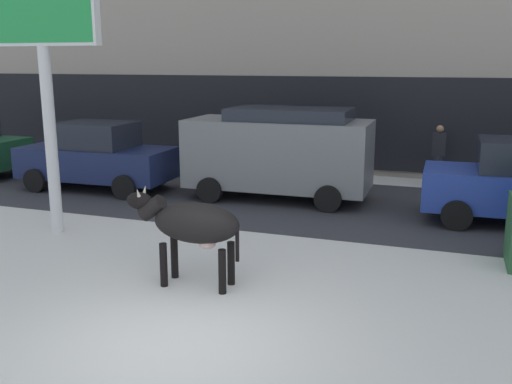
% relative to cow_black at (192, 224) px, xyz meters
% --- Properties ---
extents(ground_plane, '(120.00, 120.00, 0.00)m').
position_rel_cow_black_xyz_m(ground_plane, '(0.60, -1.83, -0.99)').
color(ground_plane, silver).
extents(road_strip, '(60.00, 5.60, 0.01)m').
position_rel_cow_black_xyz_m(road_strip, '(0.60, 5.81, -0.99)').
color(road_strip, '#333338').
rests_on(road_strip, ground).
extents(cow_black, '(1.90, 0.65, 1.54)m').
position_rel_cow_black_xyz_m(cow_black, '(0.00, 0.00, 0.00)').
color(cow_black, black).
rests_on(cow_black, ground).
extents(billboard, '(2.52, 0.25, 5.56)m').
position_rel_cow_black_xyz_m(billboard, '(-3.95, 1.71, 3.32)').
color(billboard, silver).
rests_on(billboard, ground).
extents(car_navy_sedan, '(4.24, 2.05, 1.84)m').
position_rel_cow_black_xyz_m(car_navy_sedan, '(-5.53, 5.47, -0.09)').
color(car_navy_sedan, '#19234C').
rests_on(car_navy_sedan, ground).
extents(car_grey_van, '(4.64, 2.20, 2.32)m').
position_rel_cow_black_xyz_m(car_grey_van, '(-0.48, 6.04, 0.25)').
color(car_grey_van, slate).
rests_on(car_grey_van, ground).
extents(pedestrian_near_billboard, '(0.36, 0.24, 1.73)m').
position_rel_cow_black_xyz_m(pedestrian_near_billboard, '(3.28, 8.92, -0.11)').
color(pedestrian_near_billboard, '#282833').
rests_on(pedestrian_near_billboard, ground).
extents(pedestrian_by_cars, '(0.36, 0.24, 1.73)m').
position_rel_cow_black_xyz_m(pedestrian_by_cars, '(-2.41, 8.92, -0.11)').
color(pedestrian_by_cars, '#282833').
rests_on(pedestrian_by_cars, ground).
extents(pedestrian_far_left, '(0.36, 0.24, 1.73)m').
position_rel_cow_black_xyz_m(pedestrian_far_left, '(-2.17, 8.92, -0.11)').
color(pedestrian_far_left, '#282833').
rests_on(pedestrian_far_left, ground).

